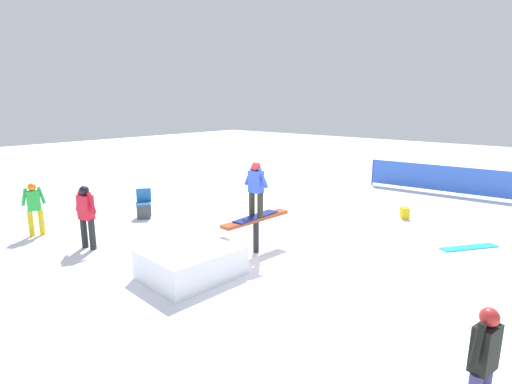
% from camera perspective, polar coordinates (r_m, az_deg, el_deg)
% --- Properties ---
extents(ground_plane, '(60.00, 60.00, 0.00)m').
position_cam_1_polar(ground_plane, '(9.54, 0.00, -8.59)').
color(ground_plane, white).
extents(rail_feature, '(1.97, 0.41, 0.86)m').
position_cam_1_polar(rail_feature, '(9.31, 0.00, -4.52)').
color(rail_feature, black).
rests_on(rail_feature, ground).
extents(snow_kicker_ramp, '(1.89, 1.61, 0.61)m').
position_cam_1_polar(snow_kicker_ramp, '(8.30, -9.25, -9.84)').
color(snow_kicker_ramp, white).
rests_on(snow_kicker_ramp, ground).
extents(main_rider_on_rail, '(1.33, 0.70, 1.30)m').
position_cam_1_polar(main_rider_on_rail, '(9.11, 0.00, 0.24)').
color(main_rider_on_rail, navy).
rests_on(main_rider_on_rail, rail_feature).
extents(bystander_black, '(0.57, 0.26, 1.39)m').
position_cam_1_polar(bystander_black, '(5.21, 29.72, -20.17)').
color(bystander_black, '#3D386A').
rests_on(bystander_black, ground).
extents(bystander_red, '(0.30, 0.68, 1.55)m').
position_cam_1_polar(bystander_red, '(10.35, -23.09, -2.87)').
color(bystander_red, '#212624').
rests_on(bystander_red, ground).
extents(bystander_green, '(0.57, 0.29, 1.42)m').
position_cam_1_polar(bystander_green, '(11.98, -29.12, -1.79)').
color(bystander_green, gold).
rests_on(bystander_green, ground).
extents(loose_snowboard_cyan, '(1.39, 1.09, 0.02)m').
position_cam_1_polar(loose_snowboard_cyan, '(11.10, 28.16, -6.99)').
color(loose_snowboard_cyan, '#21ACC8').
rests_on(loose_snowboard_cyan, ground).
extents(folding_chair, '(0.62, 0.62, 0.88)m').
position_cam_1_polar(folding_chair, '(12.67, -15.73, -1.70)').
color(folding_chair, '#3F3F44').
rests_on(folding_chair, ground).
extents(backpack_on_snow, '(0.37, 0.36, 0.34)m').
position_cam_1_polar(backpack_on_snow, '(12.99, 20.48, -2.81)').
color(backpack_on_snow, yellow).
rests_on(backpack_on_snow, ground).
extents(safety_fence, '(0.42, 5.69, 1.10)m').
position_cam_1_polar(safety_fence, '(16.91, 25.26, 1.74)').
color(safety_fence, blue).
rests_on(safety_fence, ground).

